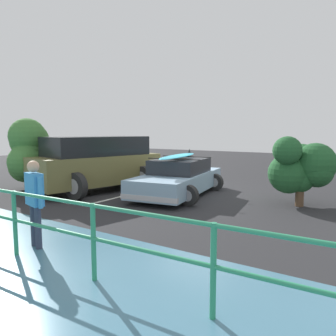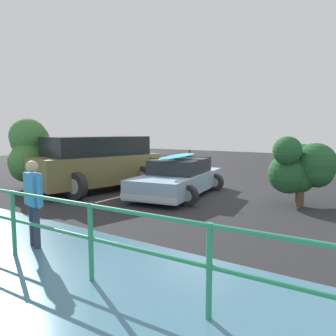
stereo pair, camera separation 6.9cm
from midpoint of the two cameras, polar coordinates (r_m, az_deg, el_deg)
name	(u,v)px [view 1 (the left image)]	position (r m, az deg, el deg)	size (l,w,h in m)	color
ground_plane	(196,193)	(11.13, 4.73, -4.44)	(44.00, 44.00, 0.02)	#28282B
parking_stripe	(144,191)	(11.56, -4.35, -3.96)	(4.69, 0.12, 0.00)	silver
sedan_car	(179,178)	(10.72, 1.66, -1.69)	(2.70, 4.47, 1.46)	#8CADC6
suv_car	(98,163)	(11.72, -12.34, 0.89)	(3.21, 4.74, 1.90)	brown
person_bystander	(35,196)	(6.32, -22.51, -4.49)	(0.60, 0.28, 1.57)	#33384C
railing_fence	(14,212)	(6.11, -25.49, -6.99)	(10.90, 0.36, 1.10)	#2D9366
bush_near_left	(303,168)	(9.87, 22.33, 0.06)	(1.78, 1.82, 1.95)	brown
bush_near_right	(30,153)	(12.53, -23.09, 2.34)	(1.84, 2.04, 2.53)	brown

